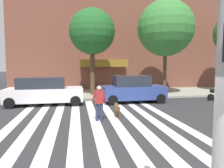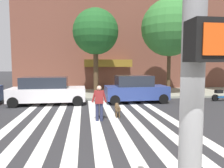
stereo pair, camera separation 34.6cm
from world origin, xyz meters
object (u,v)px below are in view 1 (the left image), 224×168
(pedestrian_dog_walker, at_px, (99,101))
(street_tree_middle, at_px, (166,28))
(parked_car_behind_first, at_px, (44,91))
(parked_scooter, at_px, (218,94))
(parked_car_third_in_line, at_px, (133,89))
(street_tree_nearest, at_px, (92,32))
(dog_on_leash, at_px, (117,108))

(pedestrian_dog_walker, bearing_deg, street_tree_middle, 49.21)
(parked_car_behind_first, xyz_separation_m, parked_scooter, (12.30, -0.26, -0.41))
(parked_car_third_in_line, bearing_deg, parked_scooter, -2.34)
(parked_scooter, xyz_separation_m, pedestrian_dog_walker, (-9.20, -4.35, 0.45))
(parked_car_behind_first, xyz_separation_m, street_tree_middle, (9.43, 2.72, 4.72))
(street_tree_nearest, bearing_deg, parked_car_behind_first, -136.13)
(parked_car_third_in_line, xyz_separation_m, pedestrian_dog_walker, (-2.84, -4.61, 0.02))
(pedestrian_dog_walker, bearing_deg, street_tree_nearest, 87.86)
(parked_car_third_in_line, relative_size, parked_scooter, 2.62)
(street_tree_middle, height_order, dog_on_leash, street_tree_middle)
(street_tree_nearest, distance_m, dog_on_leash, 8.66)
(parked_scooter, relative_size, street_tree_middle, 0.21)
(pedestrian_dog_walker, bearing_deg, parked_car_third_in_line, 58.40)
(dog_on_leash, bearing_deg, parked_car_third_in_line, 64.44)
(parked_car_third_in_line, distance_m, street_tree_middle, 6.46)
(parked_car_third_in_line, relative_size, dog_on_leash, 4.45)
(parked_car_behind_first, xyz_separation_m, parked_car_third_in_line, (5.94, -0.00, 0.01))
(parked_car_behind_first, bearing_deg, street_tree_middle, 16.10)
(parked_car_third_in_line, relative_size, street_tree_middle, 0.55)
(street_tree_nearest, height_order, street_tree_middle, street_tree_middle)
(pedestrian_dog_walker, bearing_deg, dog_on_leash, 35.62)
(parked_car_behind_first, bearing_deg, pedestrian_dog_walker, -56.07)
(street_tree_nearest, xyz_separation_m, dog_on_leash, (0.67, -7.18, -4.80))
(parked_car_third_in_line, bearing_deg, parked_car_behind_first, 180.00)
(parked_car_third_in_line, relative_size, pedestrian_dog_walker, 2.61)
(parked_car_third_in_line, bearing_deg, dog_on_leash, -115.56)
(parked_scooter, distance_m, street_tree_middle, 6.59)
(pedestrian_dog_walker, bearing_deg, parked_scooter, 25.31)
(dog_on_leash, bearing_deg, pedestrian_dog_walker, -144.38)
(parked_car_third_in_line, distance_m, parked_scooter, 6.38)
(parked_car_third_in_line, bearing_deg, street_tree_middle, 37.94)
(parked_car_behind_first, xyz_separation_m, pedestrian_dog_walker, (3.10, -4.61, 0.04))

